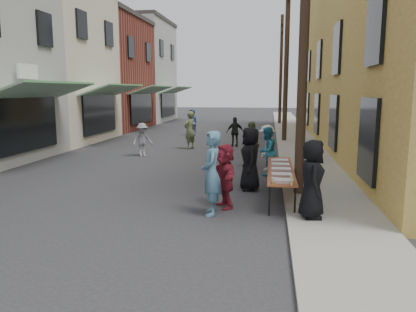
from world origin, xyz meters
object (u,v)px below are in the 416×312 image
(guest_front_a, at_px, (250,159))
(guest_front_c, at_px, (267,151))
(utility_pole_near, at_px, (304,27))
(server, at_px, (312,179))
(utility_pole_far, at_px, (281,71))
(catering_tray_sausage, at_px, (282,181))
(utility_pole_mid, at_px, (286,60))
(serving_table, at_px, (281,170))

(guest_front_a, relative_size, guest_front_c, 1.11)
(utility_pole_near, xyz_separation_m, server, (0.12, -2.21, -3.53))
(server, bearing_deg, utility_pole_far, -0.65)
(server, bearing_deg, catering_tray_sausage, 48.32)
(utility_pole_far, distance_m, guest_front_a, 23.80)
(utility_pole_mid, xyz_separation_m, server, (0.12, -14.21, -3.53))
(catering_tray_sausage, relative_size, guest_front_c, 0.30)
(utility_pole_mid, distance_m, server, 14.64)
(utility_pole_near, height_order, guest_front_c, utility_pole_near)
(guest_front_a, bearing_deg, utility_pole_far, 164.39)
(server, bearing_deg, utility_pole_near, 2.24)
(utility_pole_far, bearing_deg, catering_tray_sausage, -91.12)
(serving_table, bearing_deg, catering_tray_sausage, -90.00)
(catering_tray_sausage, distance_m, guest_front_a, 2.35)
(serving_table, xyz_separation_m, guest_front_a, (-0.86, 0.53, 0.21))
(utility_pole_mid, distance_m, catering_tray_sausage, 14.17)
(catering_tray_sausage, bearing_deg, serving_table, 90.00)
(serving_table, distance_m, guest_front_a, 1.03)
(guest_front_a, distance_m, server, 3.10)
(guest_front_c, bearing_deg, utility_pole_far, -153.76)
(utility_pole_mid, relative_size, guest_front_a, 4.89)
(guest_front_a, relative_size, server, 1.06)
(guest_front_a, height_order, guest_front_c, guest_front_a)
(utility_pole_far, height_order, catering_tray_sausage, utility_pole_far)
(guest_front_a, bearing_deg, utility_pole_near, 57.03)
(serving_table, xyz_separation_m, catering_tray_sausage, (-0.00, -1.65, 0.08))
(guest_front_a, bearing_deg, guest_front_c, 155.70)
(utility_pole_near, relative_size, utility_pole_far, 1.00)
(utility_pole_near, xyz_separation_m, catering_tray_sausage, (-0.50, -1.67, -3.71))
(utility_pole_mid, bearing_deg, utility_pole_near, -90.00)
(utility_pole_mid, xyz_separation_m, catering_tray_sausage, (-0.50, -13.67, -3.71))
(utility_pole_near, height_order, serving_table, utility_pole_near)
(catering_tray_sausage, bearing_deg, utility_pole_far, 88.88)
(utility_pole_near, bearing_deg, utility_pole_mid, 90.00)
(utility_pole_mid, height_order, utility_pole_far, same)
(serving_table, relative_size, guest_front_c, 2.41)
(guest_front_c, bearing_deg, guest_front_a, 16.65)
(utility_pole_far, height_order, server, utility_pole_far)
(utility_pole_near, bearing_deg, utility_pole_far, 90.00)
(utility_pole_near, xyz_separation_m, guest_front_a, (-1.36, 0.51, -3.58))
(serving_table, bearing_deg, utility_pole_mid, 87.62)
(server, bearing_deg, guest_front_a, 27.66)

